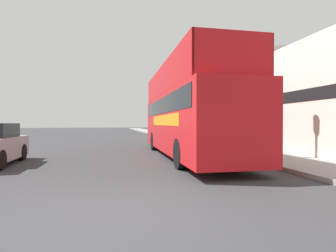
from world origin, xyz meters
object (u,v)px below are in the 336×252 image
(parked_car_ahead_of_bus, at_px, (169,134))
(lamp_post_second, at_px, (189,100))
(lamp_post_nearest, at_px, (252,77))
(tour_bus, at_px, (186,117))

(parked_car_ahead_of_bus, relative_size, lamp_post_second, 0.91)
(lamp_post_second, bearing_deg, lamp_post_nearest, -91.17)
(lamp_post_nearest, bearing_deg, parked_car_ahead_of_bus, 98.94)
(tour_bus, bearing_deg, lamp_post_nearest, -35.12)
(lamp_post_nearest, bearing_deg, tour_bus, 143.36)
(lamp_post_nearest, distance_m, lamp_post_second, 9.89)
(parked_car_ahead_of_bus, height_order, lamp_post_nearest, lamp_post_nearest)
(tour_bus, xyz_separation_m, lamp_post_nearest, (2.39, -1.78, 1.68))
(parked_car_ahead_of_bus, xyz_separation_m, lamp_post_second, (1.68, 0.48, 2.74))
(lamp_post_second, bearing_deg, tour_bus, -107.70)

